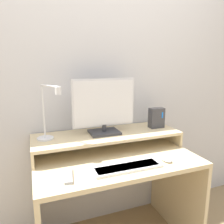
{
  "coord_description": "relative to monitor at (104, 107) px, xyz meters",
  "views": [
    {
      "loc": [
        -0.54,
        -1.03,
        1.41
      ],
      "look_at": [
        -0.01,
        0.39,
        1.08
      ],
      "focal_mm": 35.0,
      "sensor_mm": 36.0,
      "label": 1
    }
  ],
  "objects": [
    {
      "name": "keyboard",
      "position": [
        0.02,
        -0.39,
        -0.32
      ],
      "size": [
        0.45,
        0.13,
        0.02
      ],
      "color": "white",
      "rests_on": "desk"
    },
    {
      "name": "wall_back",
      "position": [
        0.02,
        0.22,
        0.15
      ],
      "size": [
        6.0,
        0.05,
        2.5
      ],
      "color": "silver",
      "rests_on": "ground_plane"
    },
    {
      "name": "remote_control",
      "position": [
        -0.34,
        -0.36,
        -0.33
      ],
      "size": [
        0.07,
        0.18,
        0.02
      ],
      "color": "#99999E",
      "rests_on": "desk"
    },
    {
      "name": "monitor_shelf",
      "position": [
        0.02,
        -0.01,
        -0.23
      ],
      "size": [
        1.14,
        0.38,
        0.12
      ],
      "color": "beige",
      "rests_on": "desk"
    },
    {
      "name": "desk_lamp",
      "position": [
        -0.42,
        -0.02,
        -0.06
      ],
      "size": [
        0.17,
        0.23,
        0.39
      ],
      "color": "silver",
      "rests_on": "monitor_shelf"
    },
    {
      "name": "monitor",
      "position": [
        0.0,
        0.0,
        0.0
      ],
      "size": [
        0.49,
        0.18,
        0.42
      ],
      "color": "#38383D",
      "rests_on": "monitor_shelf"
    },
    {
      "name": "mouse",
      "position": [
        0.32,
        -0.38,
        -0.32
      ],
      "size": [
        0.06,
        0.09,
        0.03
      ],
      "color": "white",
      "rests_on": "desk"
    },
    {
      "name": "desk",
      "position": [
        0.02,
        -0.17,
        -0.56
      ],
      "size": [
        1.14,
        0.7,
        0.76
      ],
      "color": "beige",
      "rests_on": "ground_plane"
    },
    {
      "name": "router_dock",
      "position": [
        0.47,
        -0.0,
        -0.13
      ],
      "size": [
        0.12,
        0.07,
        0.17
      ],
      "color": "#3D3D42",
      "rests_on": "monitor_shelf"
    }
  ]
}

